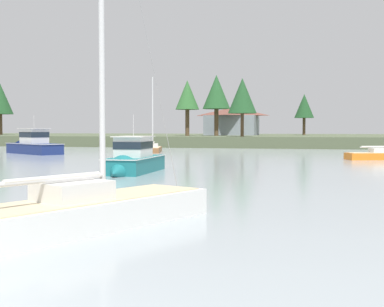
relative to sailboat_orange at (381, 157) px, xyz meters
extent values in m
cube|color=#4C563D|center=(-11.82, 47.08, 0.64)|extent=(242.18, 46.26, 1.68)
cube|color=orange|center=(0.01, 0.00, -0.11)|extent=(6.85, 4.01, 1.07)
cube|color=#CCB78E|center=(0.01, 0.00, 0.44)|extent=(6.40, 3.66, 0.04)
cube|color=silver|center=(-0.30, -0.11, 0.66)|extent=(1.78, 1.64, 0.40)
cylinder|color=silver|center=(-0.73, -0.26, 0.96)|extent=(2.52, 0.98, 0.11)
cylinder|color=silver|center=(-0.73, -0.26, 1.01)|extent=(2.28, 0.92, 0.14)
cube|color=white|center=(-12.43, -37.59, -0.08)|extent=(5.75, 8.95, 1.43)
cube|color=#CCB78E|center=(-12.43, -37.59, 0.66)|extent=(5.27, 8.36, 0.04)
cube|color=silver|center=(-12.61, -37.99, 0.94)|extent=(2.16, 2.37, 0.53)
cylinder|color=silver|center=(-12.14, -36.95, 6.43)|extent=(0.18, 0.18, 11.50)
cylinder|color=silver|center=(-12.87, -38.55, 1.30)|extent=(1.57, 3.25, 0.14)
cylinder|color=silver|center=(-12.87, -38.55, 1.35)|extent=(1.43, 2.93, 0.14)
cylinder|color=#999999|center=(-11.42, -35.36, 6.40)|extent=(1.47, 3.22, 11.45)
cube|color=brown|center=(-25.49, 9.87, -0.11)|extent=(3.37, 7.01, 1.02)
cube|color=#CCB78E|center=(-25.49, 9.87, 0.41)|extent=(3.06, 6.56, 0.04)
cube|color=silver|center=(-25.57, 10.20, 0.64)|extent=(1.49, 1.72, 0.41)
cylinder|color=silver|center=(-25.36, 9.35, 4.69)|extent=(0.14, 0.14, 8.51)
cylinder|color=silver|center=(-25.68, 10.66, 0.94)|extent=(0.74, 2.66, 0.11)
cylinder|color=silver|center=(-25.68, 10.66, 0.99)|extent=(0.71, 2.40, 0.14)
cylinder|color=#999999|center=(-25.05, 8.03, 4.67)|extent=(0.66, 2.65, 8.47)
cube|color=navy|center=(-37.48, 2.60, 0.07)|extent=(8.63, 6.82, 1.86)
cone|color=navy|center=(-41.07, 4.85, 0.07)|extent=(3.32, 3.35, 2.46)
cube|color=silver|center=(-37.48, 2.60, 0.97)|extent=(8.84, 7.00, 0.05)
cube|color=silver|center=(-37.45, 2.58, 1.83)|extent=(3.60, 3.38, 1.67)
cube|color=#19232D|center=(-37.45, 2.58, 2.00)|extent=(3.67, 3.45, 0.60)
cube|color=beige|center=(-37.45, 2.58, 2.70)|extent=(4.08, 3.86, 0.06)
cylinder|color=silver|center=(-37.45, 2.58, 3.47)|extent=(0.03, 0.03, 1.48)
cube|color=#196B70|center=(-17.62, -18.73, 0.03)|extent=(2.41, 6.57, 1.60)
cone|color=#196B70|center=(-17.55, -21.99, 0.03)|extent=(2.09, 1.87, 2.05)
cube|color=silver|center=(-17.62, -18.73, 0.80)|extent=(2.51, 6.70, 0.05)
cube|color=silver|center=(-17.61, -19.05, 1.49)|extent=(1.88, 2.70, 1.31)
cube|color=#19232D|center=(-17.61, -19.05, 1.62)|extent=(1.92, 2.76, 0.47)
cube|color=beige|center=(-17.61, -19.05, 2.17)|extent=(2.18, 3.03, 0.06)
cylinder|color=silver|center=(-17.61, -19.05, 2.91)|extent=(0.03, 0.03, 1.41)
cylinder|color=brown|center=(-26.87, 32.92, 5.02)|extent=(0.68, 0.68, 7.07)
cone|color=#2D602D|center=(-26.87, 32.92, 8.27)|extent=(3.95, 3.95, 4.83)
cylinder|color=brown|center=(-8.23, 48.11, 4.09)|extent=(0.53, 0.53, 5.23)
cone|color=#1E4723|center=(-8.23, 48.11, 6.89)|extent=(3.62, 3.62, 4.43)
cylinder|color=brown|center=(-22.32, 34.84, 5.15)|extent=(0.72, 0.72, 7.34)
cone|color=#235128|center=(-22.32, 34.84, 8.83)|extent=(4.64, 4.64, 5.67)
cylinder|color=brown|center=(-66.03, 39.21, 4.79)|extent=(0.64, 0.64, 6.63)
cone|color=#1E4723|center=(-66.03, 39.21, 8.52)|extent=(4.92, 4.92, 6.01)
cylinder|color=brown|center=(-16.86, 26.97, 4.36)|extent=(0.50, 0.50, 5.77)
cone|color=#1E4723|center=(-16.86, 26.97, 7.63)|extent=(4.34, 4.34, 5.30)
cube|color=gray|center=(-21.17, 44.45, 3.28)|extent=(9.12, 8.79, 3.60)
pyramid|color=brown|center=(-21.17, 44.45, 5.84)|extent=(9.85, 9.50, 1.52)
camera|label=1|loc=(-5.91, -51.53, 2.70)|focal=48.95mm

